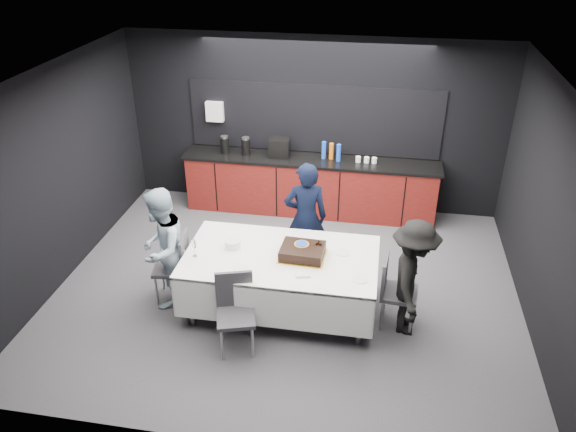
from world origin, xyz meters
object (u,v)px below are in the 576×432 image
object	(u,v)px
person_left	(162,248)
cake_assembly	(303,252)
party_table	(281,265)
plate_stack	(233,244)
chair_left	(177,263)
champagne_flute	(194,245)
person_center	(306,218)
chair_right	(393,286)
chair_near	(235,307)
person_right	(412,278)

from	to	relation	value
person_left	cake_assembly	bearing A→B (deg)	95.60
party_table	cake_assembly	bearing A→B (deg)	5.84
plate_stack	chair_left	size ratio (longest dim) A/B	0.21
champagne_flute	person_left	distance (m)	0.48
party_table	person_center	xyz separation A→B (m)	(0.17, 0.93, 0.16)
person_left	chair_right	bearing A→B (deg)	92.31
party_table	chair_near	distance (m)	0.84
party_table	champagne_flute	world-z (taller)	champagne_flute
chair_left	chair_right	xyz separation A→B (m)	(2.68, -0.04, 0.00)
person_left	person_right	distance (m)	3.02
person_center	person_right	xyz separation A→B (m)	(1.39, -1.06, -0.07)
person_left	party_table	bearing A→B (deg)	95.30
chair_left	person_right	world-z (taller)	person_right
cake_assembly	chair_near	size ratio (longest dim) A/B	0.61
chair_left	person_right	xyz separation A→B (m)	(2.88, -0.12, 0.19)
cake_assembly	plate_stack	distance (m)	0.88
cake_assembly	person_left	world-z (taller)	person_left
champagne_flute	person_left	size ratio (longest dim) A/B	0.14
party_table	champagne_flute	xyz separation A→B (m)	(-1.01, -0.19, 0.30)
chair_near	person_right	world-z (taller)	person_right
party_table	person_right	xyz separation A→B (m)	(1.55, -0.13, 0.09)
party_table	plate_stack	xyz separation A→B (m)	(-0.62, 0.08, 0.19)
cake_assembly	chair_left	bearing A→B (deg)	-178.54
person_right	chair_right	bearing A→B (deg)	71.43
chair_right	chair_left	bearing A→B (deg)	179.10
chair_right	champagne_flute	bearing A→B (deg)	-176.83
champagne_flute	chair_left	size ratio (longest dim) A/B	0.24
cake_assembly	person_right	world-z (taller)	person_right
plate_stack	chair_right	bearing A→B (deg)	-4.06
person_right	chair_left	bearing A→B (deg)	89.65
chair_right	person_right	distance (m)	0.29
plate_stack	chair_near	distance (m)	0.91
party_table	cake_assembly	distance (m)	0.33
party_table	cake_assembly	size ratio (longest dim) A/B	4.08
chair_right	person_left	bearing A→B (deg)	-179.14
plate_stack	person_center	world-z (taller)	person_center
chair_right	person_left	distance (m)	2.83
plate_stack	person_center	distance (m)	1.15
cake_assembly	chair_left	distance (m)	1.62
chair_right	person_right	size ratio (longest dim) A/B	0.63
chair_near	cake_assembly	bearing A→B (deg)	50.17
plate_stack	chair_right	size ratio (longest dim) A/B	0.21
person_left	plate_stack	bearing A→B (deg)	103.57
person_left	champagne_flute	bearing A→B (deg)	80.23
person_left	person_right	xyz separation A→B (m)	(3.01, -0.03, -0.05)
chair_right	party_table	bearing A→B (deg)	177.62
party_table	chair_right	world-z (taller)	chair_right
cake_assembly	plate_stack	xyz separation A→B (m)	(-0.87, 0.06, -0.02)
plate_stack	person_left	bearing A→B (deg)	-167.88
chair_near	person_left	distance (m)	1.28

